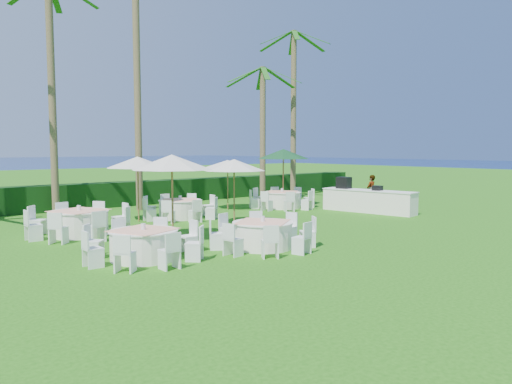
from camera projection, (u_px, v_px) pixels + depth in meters
ground at (277, 240)px, 15.67m from camera, size 120.00×120.00×0.00m
hedge at (115, 194)px, 24.79m from camera, size 34.00×1.00×1.20m
banquet_table_a at (144, 244)px, 12.89m from camera, size 3.09×3.09×0.94m
banquet_table_b at (263, 234)px, 14.37m from camera, size 3.08×3.08×0.93m
banquet_table_d at (79, 222)px, 16.46m from camera, size 3.33×3.33×1.00m
banquet_table_e at (180, 208)px, 20.49m from camera, size 3.11×3.11×0.94m
banquet_table_f at (282, 199)px, 24.07m from camera, size 3.13×3.13×0.95m
umbrella_a at (172, 162)px, 15.30m from camera, size 2.55×2.55×2.68m
umbrella_b at (234, 165)px, 18.51m from camera, size 2.32×2.32×2.47m
umbrella_c at (138, 162)px, 19.47m from camera, size 2.50×2.50×2.56m
umbrella_d at (228, 164)px, 23.31m from camera, size 2.50×2.50×2.33m
umbrella_green at (283, 154)px, 24.83m from camera, size 2.56×2.56×2.85m
buffet_table at (367, 200)px, 22.49m from camera, size 1.58×4.44×1.55m
staff_person at (371, 191)px, 24.43m from camera, size 0.61×0.43×1.58m
palm_b at (52, 86)px, 21.61m from camera, size 4.40×3.96×10.21m
palm_c at (137, 59)px, 22.70m from camera, size 4.27×4.36×12.88m
palm_d at (263, 126)px, 27.18m from camera, size 4.41×4.08×7.29m
palm_e at (293, 107)px, 28.86m from camera, size 4.39×4.21×9.62m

